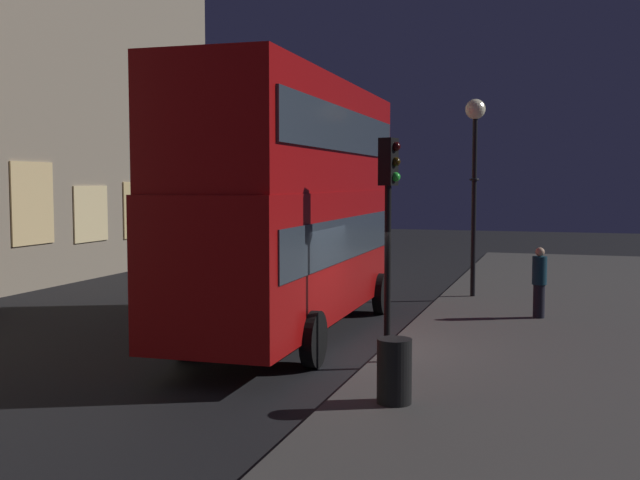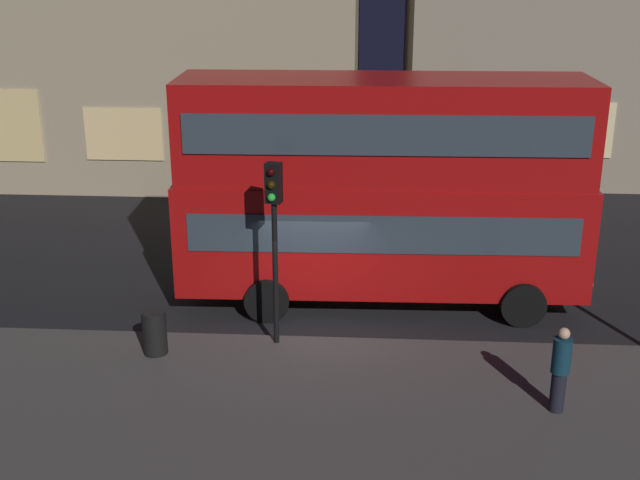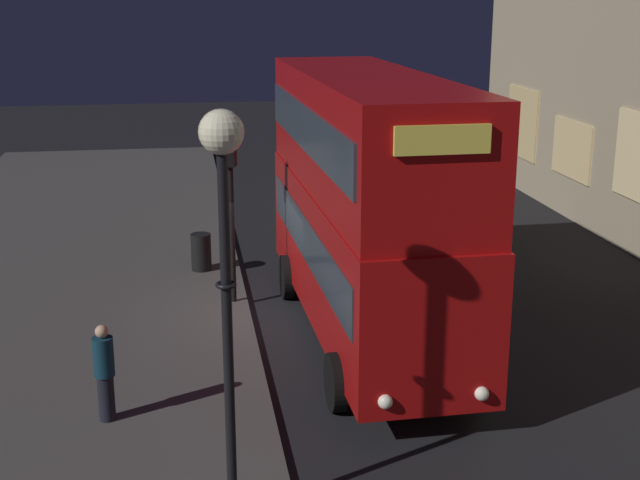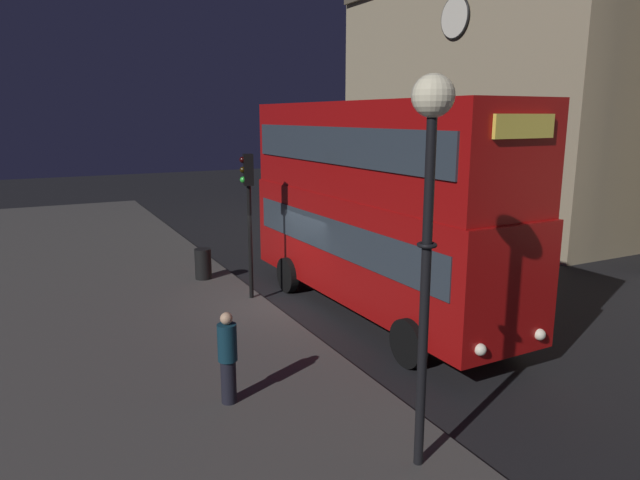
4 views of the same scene
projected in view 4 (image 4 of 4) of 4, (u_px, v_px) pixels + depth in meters
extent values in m
plane|color=black|center=(292.00, 304.00, 16.13)|extent=(80.00, 80.00, 0.00)
cube|color=#423F3D|center=(94.00, 334.00, 13.78)|extent=(44.00, 9.23, 0.12)
cube|color=tan|center=(500.00, 75.00, 27.34)|extent=(15.92, 7.97, 14.16)
cube|color=#E5C67F|center=(379.00, 168.00, 30.23)|extent=(2.72, 0.06, 2.51)
cube|color=#F2D18C|center=(429.00, 180.00, 26.58)|extent=(2.72, 0.06, 1.82)
cube|color=#F9E09E|center=(495.00, 178.00, 22.78)|extent=(2.72, 0.06, 2.40)
cylinder|color=silver|center=(455.00, 17.00, 23.87)|extent=(1.65, 0.12, 1.65)
torus|color=black|center=(455.00, 17.00, 23.87)|extent=(1.77, 0.12, 1.77)
cube|color=#9E0C0C|center=(374.00, 244.00, 15.16)|extent=(9.76, 2.69, 2.67)
cube|color=#9E0C0C|center=(375.00, 149.00, 14.62)|extent=(9.56, 2.63, 2.35)
cube|color=#2D3842|center=(374.00, 232.00, 15.08)|extent=(8.98, 2.73, 0.90)
cube|color=#2D3842|center=(376.00, 144.00, 14.60)|extent=(8.98, 2.73, 0.90)
cube|color=#F2D84C|center=(524.00, 126.00, 10.35)|extent=(0.11, 1.48, 0.44)
sphere|color=white|center=(540.00, 334.00, 11.55)|extent=(0.24, 0.24, 0.24)
sphere|color=white|center=(480.00, 350.00, 10.80)|extent=(0.24, 0.24, 0.24)
cylinder|color=black|center=(498.00, 323.00, 13.20)|extent=(1.06, 0.26, 1.05)
cylinder|color=black|center=(408.00, 343.00, 12.01)|extent=(1.06, 0.26, 1.05)
cylinder|color=black|center=(360.00, 265.00, 18.33)|extent=(1.06, 0.26, 1.05)
cylinder|color=black|center=(287.00, 275.00, 17.14)|extent=(1.06, 0.26, 1.05)
cylinder|color=black|center=(250.00, 243.00, 15.98)|extent=(0.12, 0.12, 3.22)
cube|color=black|center=(248.00, 170.00, 15.55)|extent=(0.37, 0.32, 0.85)
sphere|color=black|center=(243.00, 160.00, 15.46)|extent=(0.17, 0.17, 0.17)
sphere|color=black|center=(243.00, 170.00, 15.51)|extent=(0.17, 0.17, 0.17)
sphere|color=green|center=(243.00, 180.00, 15.57)|extent=(0.17, 0.17, 0.17)
cylinder|color=black|center=(425.00, 301.00, 8.01)|extent=(0.14, 0.14, 5.08)
torus|color=black|center=(427.00, 245.00, 7.84)|extent=(0.28, 0.28, 0.06)
sphere|color=#F9EFC6|center=(433.00, 96.00, 7.41)|extent=(0.57, 0.57, 0.57)
cylinder|color=black|center=(229.00, 381.00, 10.28)|extent=(0.28, 0.28, 0.81)
cylinder|color=#0F2D3D|center=(227.00, 342.00, 10.12)|extent=(0.35, 0.35, 0.68)
sphere|color=tan|center=(226.00, 318.00, 10.03)|extent=(0.22, 0.22, 0.22)
cylinder|color=black|center=(203.00, 264.00, 18.12)|extent=(0.52, 0.52, 0.97)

